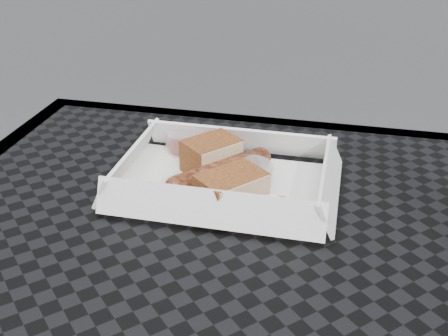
{
  "coord_description": "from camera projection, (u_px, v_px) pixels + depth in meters",
  "views": [
    {
      "loc": [
        0.05,
        -0.36,
        1.07
      ],
      "look_at": [
        -0.07,
        0.18,
        0.78
      ],
      "focal_mm": 45.0,
      "sensor_mm": 36.0,
      "label": 1
    }
  ],
  "objects": [
    {
      "name": "food_tray",
      "position": [
        226.0,
        185.0,
        0.65
      ],
      "size": [
        0.22,
        0.15,
        0.0
      ],
      "primitive_type": "cube",
      "color": "white",
      "rests_on": "patio_table"
    },
    {
      "name": "bratwurst",
      "position": [
        220.0,
        172.0,
        0.64
      ],
      "size": [
        0.1,
        0.12,
        0.03
      ],
      "rotation": [
        0.0,
        0.0,
        0.86
      ],
      "color": "brown",
      "rests_on": "food_tray"
    },
    {
      "name": "bread_near",
      "position": [
        211.0,
        155.0,
        0.67
      ],
      "size": [
        0.07,
        0.08,
        0.04
      ],
      "primitive_type": "cube",
      "rotation": [
        0.0,
        0.0,
        0.86
      ],
      "color": "brown",
      "rests_on": "food_tray"
    },
    {
      "name": "bread_far",
      "position": [
        231.0,
        189.0,
        0.6
      ],
      "size": [
        0.08,
        0.08,
        0.04
      ],
      "primitive_type": "cube",
      "rotation": [
        0.0,
        0.0,
        0.86
      ],
      "color": "brown",
      "rests_on": "food_tray"
    },
    {
      "name": "veg_garnish",
      "position": [
        279.0,
        212.0,
        0.59
      ],
      "size": [
        0.03,
        0.03,
        0.0
      ],
      "color": "#EA3C0A",
      "rests_on": "food_tray"
    },
    {
      "name": "napkin",
      "position": [
        171.0,
        170.0,
        0.68
      ],
      "size": [
        0.13,
        0.13,
        0.0
      ],
      "primitive_type": "cube",
      "rotation": [
        0.0,
        0.0,
        -0.05
      ],
      "color": "white",
      "rests_on": "patio_table"
    },
    {
      "name": "condiment_cup_sauce",
      "position": [
        185.0,
        142.0,
        0.72
      ],
      "size": [
        0.05,
        0.05,
        0.03
      ],
      "primitive_type": "cylinder",
      "color": "maroon",
      "rests_on": "patio_table"
    },
    {
      "name": "condiment_cup_empty",
      "position": [
        251.0,
        176.0,
        0.64
      ],
      "size": [
        0.05,
        0.05,
        0.03
      ],
      "primitive_type": "cylinder",
      "color": "silver",
      "rests_on": "patio_table"
    }
  ]
}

